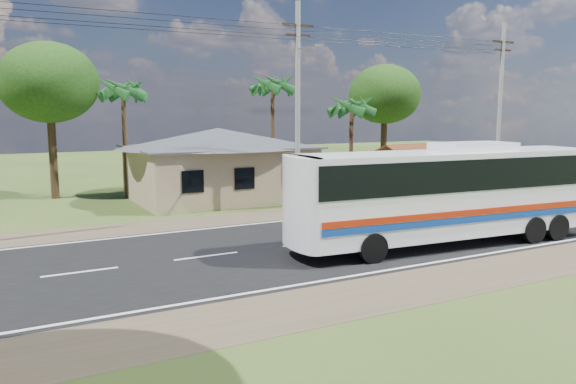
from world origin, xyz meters
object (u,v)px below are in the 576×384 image
Objects in this scene: motorcycle at (315,205)px; coach_bus at (450,187)px; person at (540,181)px; waiting_shed at (418,153)px.

coach_bus is at bearing 164.97° from motorcycle.
person is at bearing 30.75° from coach_bus.
waiting_shed is 13.77m from coach_bus.
waiting_shed is at bearing -97.51° from motorcycle.
coach_bus is (-8.00, -11.21, -0.36)m from waiting_shed.
motorcycle is (-1.31, 8.49, -1.89)m from coach_bus.
waiting_shed is at bearing 58.91° from coach_bus.
motorcycle is at bearing 2.54° from person.
waiting_shed reaches higher than motorcycle.
motorcycle is 1.05× the size of person.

